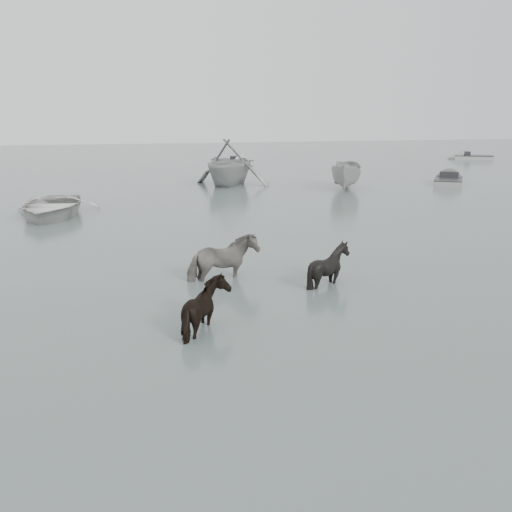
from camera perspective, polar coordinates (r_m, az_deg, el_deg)
The scene contains 10 objects.
ground at distance 13.15m, azimuth 4.94°, elevation -5.48°, with size 140.00×140.00×0.00m, color #4E5C59.
pony_pinto at distance 15.35m, azimuth -3.40°, elevation 0.60°, with size 0.87×1.91×1.62m, color black.
pony_dark at distance 11.79m, azimuth -4.89°, elevation -4.29°, with size 1.37×1.18×1.38m, color black.
pony_black at distance 15.04m, azimuth 7.31°, elevation -0.15°, with size 1.15×1.29×1.43m, color black.
rowboat_lead at distance 26.29m, azimuth -19.86°, elevation 4.94°, with size 3.71×5.19×1.07m, color silver.
rowboat_trail at distance 35.24m, azimuth -2.64°, elevation 9.49°, with size 4.83×5.59×2.95m, color #9B9D9B.
boat_small at distance 33.90m, azimuth 9.07°, elevation 8.11°, with size 1.69×4.48×1.73m, color #A1A19D.
skiff_port at distance 37.47m, azimuth 18.71°, elevation 7.36°, with size 4.55×1.60×0.75m, color gray, non-canonical shape.
skiff_mid at distance 49.28m, azimuth -2.39°, elevation 9.60°, with size 5.25×1.60×0.75m, color #9C9F9C, non-canonical shape.
skiff_star at distance 57.64m, azimuth 20.93°, elevation 9.37°, with size 4.67×1.60×0.75m, color #A1A19D, non-canonical shape.
Camera 1 is at (-3.88, -11.75, 4.45)m, focal length 40.00 mm.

